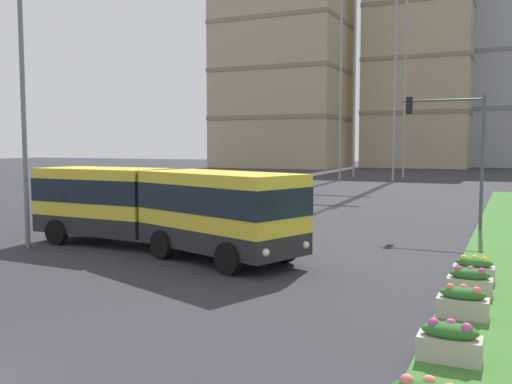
{
  "coord_description": "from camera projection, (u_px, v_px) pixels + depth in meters",
  "views": [
    {
      "loc": [
        8.3,
        -5.57,
        3.91
      ],
      "look_at": [
        -0.29,
        13.12,
        2.2
      ],
      "focal_mm": 39.61,
      "sensor_mm": 36.0,
      "label": 1
    }
  ],
  "objects": [
    {
      "name": "flower_planter_2",
      "position": [
        463.0,
        302.0,
        12.55
      ],
      "size": [
        1.1,
        0.56,
        0.74
      ],
      "color": "#B7AD9E",
      "rests_on": "grass_median"
    },
    {
      "name": "articulated_bus",
      "position": [
        162.0,
        207.0,
        20.73
      ],
      "size": [
        11.85,
        4.87,
        3.0
      ],
      "color": "yellow",
      "rests_on": "ground"
    },
    {
      "name": "apartment_tower_westcentre",
      "position": [
        420.0,
        64.0,
        100.65
      ],
      "size": [
        17.97,
        16.08,
        36.57
      ],
      "color": "tan",
      "rests_on": "ground"
    },
    {
      "name": "apartment_tower_west",
      "position": [
        283.0,
        51.0,
        100.33
      ],
      "size": [
        21.9,
        16.77,
        41.25
      ],
      "color": "tan",
      "rests_on": "ground"
    },
    {
      "name": "flower_planter_4",
      "position": [
        474.0,
        269.0,
        15.85
      ],
      "size": [
        1.1,
        0.56,
        0.74
      ],
      "color": "#B7AD9E",
      "rests_on": "grass_median"
    },
    {
      "name": "apartment_tower_centre",
      "position": [
        507.0,
        58.0,
        103.29
      ],
      "size": [
        21.63,
        17.42,
        39.79
      ],
      "color": "#9EA3AD",
      "rests_on": "ground"
    },
    {
      "name": "car_white_van",
      "position": [
        200.0,
        208.0,
        28.35
      ],
      "size": [
        4.41,
        2.04,
        1.58
      ],
      "color": "silver",
      "rests_on": "ground"
    },
    {
      "name": "streetlight_left",
      "position": [
        23.0,
        105.0,
        21.09
      ],
      "size": [
        0.7,
        0.28,
        9.93
      ],
      "color": "slate",
      "rests_on": "ground"
    },
    {
      "name": "flower_planter_3",
      "position": [
        470.0,
        282.0,
        14.43
      ],
      "size": [
        1.1,
        0.56,
        0.74
      ],
      "color": "#B7AD9E",
      "rests_on": "grass_median"
    },
    {
      "name": "flower_planter_1",
      "position": [
        450.0,
        341.0,
        10.03
      ],
      "size": [
        1.1,
        0.56,
        0.74
      ],
      "color": "#B7AD9E",
      "rests_on": "grass_median"
    },
    {
      "name": "transmission_pylon",
      "position": [
        375.0,
        15.0,
        63.89
      ],
      "size": [
        9.0,
        6.24,
        34.33
      ],
      "color": "gray",
      "rests_on": "ground"
    },
    {
      "name": "traffic_light_far_right",
      "position": [
        456.0,
        138.0,
        25.99
      ],
      "size": [
        3.68,
        0.28,
        6.19
      ],
      "color": "#474C51",
      "rests_on": "ground"
    }
  ]
}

